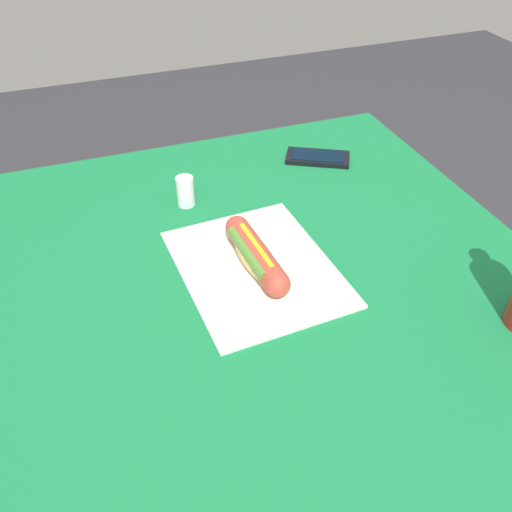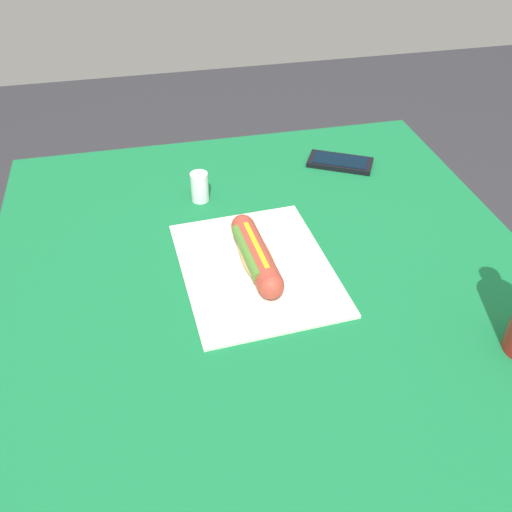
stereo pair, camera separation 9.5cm
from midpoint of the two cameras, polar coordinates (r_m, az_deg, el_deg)
ground_plane at (r=1.55m, az=3.13°, el=-24.16°), size 6.00×6.00×0.00m
dining_table at (r=1.03m, az=4.33°, el=-8.57°), size 1.10×0.97×0.75m
paper_wrapper at (r=0.97m, az=2.81°, el=-1.35°), size 0.34×0.27×0.01m
hot_dog at (r=0.95m, az=2.81°, el=-0.01°), size 0.21×0.06×0.05m
cell_phone at (r=1.29m, az=10.82°, el=9.45°), size 0.13×0.16×0.01m
salt_shaker at (r=1.13m, az=-3.45°, el=7.06°), size 0.04×0.04×0.06m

